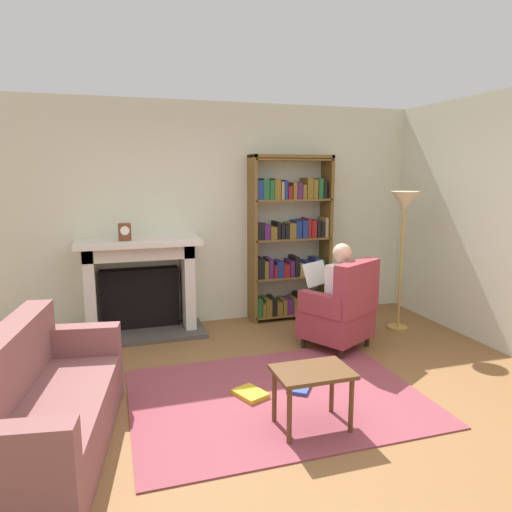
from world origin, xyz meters
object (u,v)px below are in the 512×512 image
side_table (312,379)px  floor_lamp (404,213)px  bookshelf (290,241)px  armchair_reading (342,310)px  sofa_floral (41,410)px  fireplace (140,284)px  seated_reader (333,290)px  mantel_clock (125,232)px

side_table → floor_lamp: 2.78m
bookshelf → floor_lamp: bearing=-36.8°
armchair_reading → floor_lamp: size_ratio=0.59×
sofa_floral → side_table: bearing=-88.0°
sofa_floral → floor_lamp: bearing=-59.1°
fireplace → bookshelf: bookshelf is taller
bookshelf → sofa_floral: (-2.66, -2.34, -0.69)m
armchair_reading → seated_reader: (-0.06, 0.10, 0.20)m
armchair_reading → seated_reader: size_ratio=0.85×
armchair_reading → side_table: armchair_reading is taller
fireplace → seated_reader: 2.21m
bookshelf → seated_reader: bearing=-85.9°
mantel_clock → sofa_floral: (-0.65, -2.20, -0.89)m
bookshelf → sofa_floral: bearing=-138.7°
fireplace → bookshelf: 1.92m
side_table → mantel_clock: bearing=116.3°
mantel_clock → floor_lamp: (3.11, -0.68, 0.18)m
armchair_reading → side_table: 1.67m
mantel_clock → fireplace: bearing=34.5°
mantel_clock → sofa_floral: size_ratio=0.11×
mantel_clock → bookshelf: bearing=3.8°
bookshelf → floor_lamp: size_ratio=1.26×
fireplace → sofa_floral: bearing=-109.0°
bookshelf → armchair_reading: bookshelf is taller
mantel_clock → sofa_floral: bearing=-106.4°
fireplace → seated_reader: (1.95, -1.05, 0.03)m
fireplace → mantel_clock: size_ratio=7.43×
bookshelf → side_table: bearing=-107.7°
armchair_reading → floor_lamp: 1.41m
sofa_floral → side_table: size_ratio=3.20×
sofa_floral → floor_lamp: floor_lamp is taller
fireplace → floor_lamp: size_ratio=0.86×
seated_reader → bookshelf: bearing=-115.6°
seated_reader → sofa_floral: 3.03m
fireplace → floor_lamp: 3.17m
side_table → floor_lamp: size_ratio=0.34×
mantel_clock → armchair_reading: 2.52m
mantel_clock → bookshelf: 2.03m
bookshelf → seated_reader: (0.08, -1.09, -0.39)m
seated_reader → side_table: seated_reader is taller
mantel_clock → bookshelf: (2.01, 0.14, -0.20)m
seated_reader → mantel_clock: bearing=-54.2°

